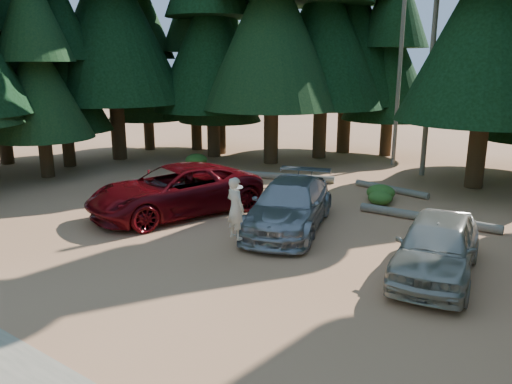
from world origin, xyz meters
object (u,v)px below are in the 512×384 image
at_px(silver_minivan_right, 437,246).
at_px(frisbee_player, 235,208).
at_px(log_left, 286,177).
at_px(log_right, 427,218).
at_px(silver_minivan_center, 289,205).
at_px(red_pickup, 175,190).
at_px(log_mid, 391,189).

relative_size(silver_minivan_right, frisbee_player, 2.65).
height_order(frisbee_player, log_left, frisbee_player).
distance_m(frisbee_player, log_right, 7.17).
relative_size(silver_minivan_center, log_left, 1.22).
bearing_deg(silver_minivan_right, log_left, 133.50).
distance_m(red_pickup, frisbee_player, 4.60).
bearing_deg(log_right, silver_minivan_right, -72.40).
bearing_deg(log_left, silver_minivan_center, -75.15).
bearing_deg(red_pickup, silver_minivan_center, 31.47).
xyz_separation_m(silver_minivan_right, log_mid, (-3.97, 7.40, -0.65)).
distance_m(red_pickup, log_left, 6.75).
bearing_deg(log_mid, log_right, -41.91).
bearing_deg(log_left, frisbee_player, -84.68).
bearing_deg(silver_minivan_center, log_left, 104.59).
height_order(silver_minivan_center, silver_minivan_right, silver_minivan_right).
bearing_deg(red_pickup, log_left, 104.42).
xyz_separation_m(red_pickup, log_mid, (5.16, 7.39, -0.73)).
relative_size(frisbee_player, log_mid, 0.53).
bearing_deg(red_pickup, frisbee_player, -6.22).
distance_m(silver_minivan_center, log_right, 4.83).
distance_m(log_mid, log_right, 3.98).
xyz_separation_m(log_left, log_right, (7.20, -2.44, -0.01)).
bearing_deg(log_right, red_pickup, -152.49).
relative_size(red_pickup, silver_minivan_center, 1.15).
height_order(silver_minivan_right, log_mid, silver_minivan_right).
xyz_separation_m(silver_minivan_center, log_mid, (1.01, 6.40, -0.65)).
height_order(silver_minivan_right, log_left, silver_minivan_right).
relative_size(silver_minivan_right, log_left, 1.04).
bearing_deg(red_pickup, log_right, 47.32).
distance_m(silver_minivan_center, log_mid, 6.52).
bearing_deg(frisbee_player, red_pickup, -10.90).
height_order(silver_minivan_center, log_right, silver_minivan_center).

